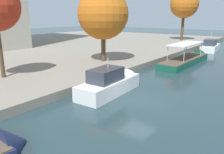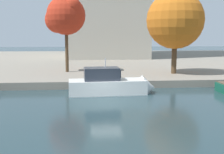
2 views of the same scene
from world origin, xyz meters
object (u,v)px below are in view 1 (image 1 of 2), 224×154
object	(u,v)px
tour_boat_3	(187,61)
tree_3	(102,15)
motor_yacht_4	(211,47)
motor_yacht_2	(112,84)
tree_2	(184,5)

from	to	relation	value
tour_boat_3	tree_3	world-z (taller)	tree_3
motor_yacht_4	tour_boat_3	bearing A→B (deg)	176.53
tour_boat_3	motor_yacht_4	bearing A→B (deg)	3.30
motor_yacht_4	tree_3	xyz separation A→B (m)	(-24.80, 8.20, 6.24)
tree_3	tour_boat_3	bearing A→B (deg)	-43.34
motor_yacht_2	motor_yacht_4	distance (m)	32.80
tree_3	motor_yacht_4	bearing A→B (deg)	-18.29
motor_yacht_4	motor_yacht_2	bearing A→B (deg)	173.81
motor_yacht_4	tree_3	bearing A→B (deg)	156.23
tree_3	motor_yacht_2	bearing A→B (deg)	-135.73
tree_2	tree_3	size ratio (longest dim) A/B	1.30
motor_yacht_2	tree_2	xyz separation A→B (m)	(42.16, 9.26, 8.88)
motor_yacht_2	motor_yacht_4	xyz separation A→B (m)	(32.80, -0.41, -0.08)
tour_boat_3	tree_3	size ratio (longest dim) A/B	1.43
motor_yacht_2	tour_boat_3	size ratio (longest dim) A/B	0.58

